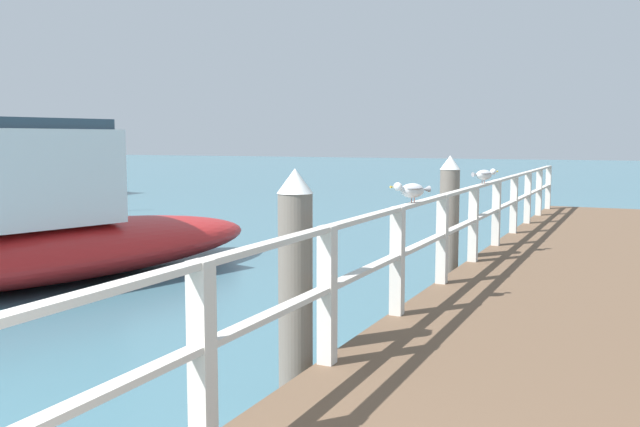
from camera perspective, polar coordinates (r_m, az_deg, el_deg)
pier_deck at (r=9.91m, az=19.54°, el=-5.77°), size 2.70×18.09×0.54m
pier_railing at (r=9.96m, az=12.43°, el=-0.13°), size 0.12×16.61×1.06m
dock_piling_near at (r=5.68m, az=-2.02°, el=-6.40°), size 0.29×0.29×2.01m
dock_piling_far at (r=10.20m, az=10.50°, el=-0.93°), size 0.29×0.29×2.01m
seagull_foreground at (r=7.17m, az=7.50°, el=1.93°), size 0.33×0.40×0.21m
seagull_background at (r=10.54m, az=13.29°, el=3.14°), size 0.32×0.41×0.21m
boat_2 at (r=29.47m, az=-17.99°, el=2.23°), size 1.66×4.31×1.26m
boat_3 at (r=11.85m, az=-21.91°, el=-1.10°), size 4.68×8.26×2.56m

